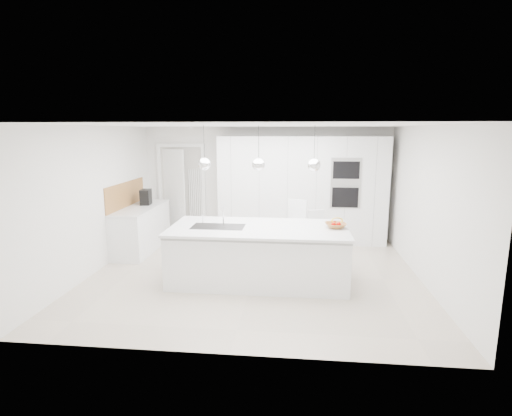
# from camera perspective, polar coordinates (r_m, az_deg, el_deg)

# --- Properties ---
(floor) EXTENTS (5.50, 5.50, 0.00)m
(floor) POSITION_cam_1_polar(r_m,az_deg,el_deg) (6.91, -0.26, -9.46)
(floor) COLOR #C1B19D
(floor) RESTS_ON ground
(wall_back) EXTENTS (5.50, 0.00, 5.50)m
(wall_back) POSITION_cam_1_polar(r_m,az_deg,el_deg) (9.04, 1.44, 3.58)
(wall_back) COLOR white
(wall_back) RESTS_ON ground
(wall_left) EXTENTS (0.00, 5.00, 5.00)m
(wall_left) POSITION_cam_1_polar(r_m,az_deg,el_deg) (7.40, -21.97, 1.12)
(wall_left) COLOR white
(wall_left) RESTS_ON ground
(ceiling) EXTENTS (5.50, 5.50, 0.00)m
(ceiling) POSITION_cam_1_polar(r_m,az_deg,el_deg) (6.48, -0.28, 11.74)
(ceiling) COLOR white
(ceiling) RESTS_ON wall_back
(tall_cabinets) EXTENTS (3.60, 0.60, 2.30)m
(tall_cabinets) POSITION_cam_1_polar(r_m,az_deg,el_deg) (8.73, 6.53, 2.59)
(tall_cabinets) COLOR white
(tall_cabinets) RESTS_ON floor
(oven_stack) EXTENTS (0.62, 0.04, 1.05)m
(oven_stack) POSITION_cam_1_polar(r_m,az_deg,el_deg) (8.46, 12.69, 3.48)
(oven_stack) COLOR #A5A5A8
(oven_stack) RESTS_ON tall_cabinets
(doorway_frame) EXTENTS (1.11, 0.08, 2.13)m
(doorway_frame) POSITION_cam_1_polar(r_m,az_deg,el_deg) (9.40, -10.53, 2.30)
(doorway_frame) COLOR white
(doorway_frame) RESTS_ON floor
(hallway_door) EXTENTS (0.76, 0.38, 2.00)m
(hallway_door) POSITION_cam_1_polar(r_m,az_deg,el_deg) (9.43, -12.07, 2.14)
(hallway_door) COLOR white
(hallway_door) RESTS_ON floor
(radiator) EXTENTS (0.32, 0.04, 1.40)m
(radiator) POSITION_cam_1_polar(r_m,az_deg,el_deg) (9.33, -8.62, 1.21)
(radiator) COLOR white
(radiator) RESTS_ON floor
(left_base_cabinets) EXTENTS (0.60, 1.80, 0.86)m
(left_base_cabinets) POSITION_cam_1_polar(r_m,az_deg,el_deg) (8.50, -16.03, -2.96)
(left_base_cabinets) COLOR white
(left_base_cabinets) RESTS_ON floor
(left_worktop) EXTENTS (0.62, 1.82, 0.04)m
(left_worktop) POSITION_cam_1_polar(r_m,az_deg,el_deg) (8.40, -16.20, 0.02)
(left_worktop) COLOR white
(left_worktop) RESTS_ON left_base_cabinets
(oak_backsplash) EXTENTS (0.02, 1.80, 0.50)m
(oak_backsplash) POSITION_cam_1_polar(r_m,az_deg,el_deg) (8.47, -18.10, 1.85)
(oak_backsplash) COLOR #AD7740
(oak_backsplash) RESTS_ON wall_left
(island_base) EXTENTS (2.80, 1.20, 0.86)m
(island_base) POSITION_cam_1_polar(r_m,az_deg,el_deg) (6.48, 0.33, -6.86)
(island_base) COLOR white
(island_base) RESTS_ON floor
(island_worktop) EXTENTS (2.84, 1.40, 0.04)m
(island_worktop) POSITION_cam_1_polar(r_m,az_deg,el_deg) (6.40, 0.38, -2.88)
(island_worktop) COLOR white
(island_worktop) RESTS_ON island_base
(island_sink) EXTENTS (0.84, 0.44, 0.18)m
(island_sink) POSITION_cam_1_polar(r_m,az_deg,el_deg) (6.46, -5.41, -3.35)
(island_sink) COLOR #3F3F42
(island_sink) RESTS_ON island_worktop
(island_tap) EXTENTS (0.02, 0.02, 0.30)m
(island_tap) POSITION_cam_1_polar(r_m,az_deg,el_deg) (6.59, -4.69, -1.00)
(island_tap) COLOR white
(island_tap) RESTS_ON island_worktop
(pendant_left) EXTENTS (0.20, 0.20, 0.20)m
(pendant_left) POSITION_cam_1_polar(r_m,az_deg,el_deg) (6.33, -7.38, 6.22)
(pendant_left) COLOR white
(pendant_left) RESTS_ON ceiling
(pendant_mid) EXTENTS (0.20, 0.20, 0.20)m
(pendant_mid) POSITION_cam_1_polar(r_m,az_deg,el_deg) (6.19, 0.35, 6.21)
(pendant_mid) COLOR white
(pendant_mid) RESTS_ON ceiling
(pendant_right) EXTENTS (0.20, 0.20, 0.20)m
(pendant_right) POSITION_cam_1_polar(r_m,az_deg,el_deg) (6.17, 8.28, 6.08)
(pendant_right) COLOR white
(pendant_right) RESTS_ON ceiling
(fruit_bowl) EXTENTS (0.38, 0.38, 0.08)m
(fruit_bowl) POSITION_cam_1_polar(r_m,az_deg,el_deg) (6.45, 11.30, -2.46)
(fruit_bowl) COLOR #AD7740
(fruit_bowl) RESTS_ON island_worktop
(espresso_machine) EXTENTS (0.23, 0.32, 0.32)m
(espresso_machine) POSITION_cam_1_polar(r_m,az_deg,el_deg) (8.61, -15.47, 1.52)
(espresso_machine) COLOR black
(espresso_machine) RESTS_ON left_worktop
(bar_stool_left) EXTENTS (0.55, 0.63, 1.16)m
(bar_stool_left) POSITION_cam_1_polar(r_m,az_deg,el_deg) (7.33, 5.87, -3.56)
(bar_stool_left) COLOR white
(bar_stool_left) RESTS_ON floor
(bar_stool_right) EXTENTS (0.44, 0.52, 0.98)m
(bar_stool_right) POSITION_cam_1_polar(r_m,az_deg,el_deg) (7.40, 8.49, -4.23)
(bar_stool_right) COLOR white
(bar_stool_right) RESTS_ON floor
(apple_a) EXTENTS (0.07, 0.07, 0.07)m
(apple_a) POSITION_cam_1_polar(r_m,az_deg,el_deg) (6.41, 11.73, -2.30)
(apple_a) COLOR #AF0A01
(apple_a) RESTS_ON fruit_bowl
(apple_b) EXTENTS (0.08, 0.08, 0.08)m
(apple_b) POSITION_cam_1_polar(r_m,az_deg,el_deg) (6.47, 11.09, -2.15)
(apple_b) COLOR #AF0A01
(apple_b) RESTS_ON fruit_bowl
(apple_c) EXTENTS (0.07, 0.07, 0.07)m
(apple_c) POSITION_cam_1_polar(r_m,az_deg,el_deg) (6.38, 11.02, -2.35)
(apple_c) COLOR #AF0A01
(apple_c) RESTS_ON fruit_bowl
(banana_bunch) EXTENTS (0.23, 0.17, 0.21)m
(banana_bunch) POSITION_cam_1_polar(r_m,az_deg,el_deg) (6.46, 11.52, -1.78)
(banana_bunch) COLOR yellow
(banana_bunch) RESTS_ON fruit_bowl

